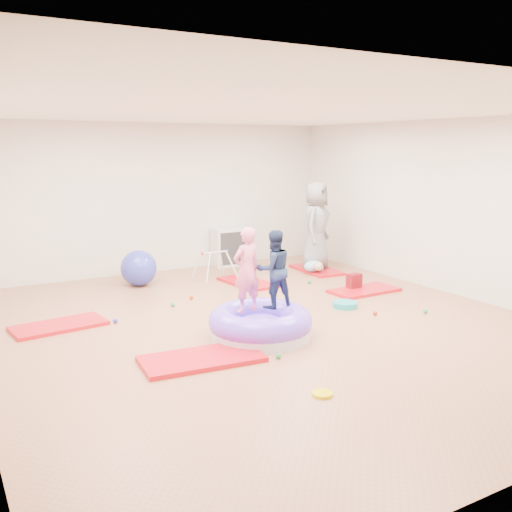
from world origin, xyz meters
TOP-DOWN VIEW (x-y plane):
  - room at (0.00, 0.00)m, footprint 7.01×8.01m
  - gym_mat_front_left at (-1.30, -0.74)m, footprint 1.40×0.79m
  - gym_mat_mid_left at (-2.43, 1.31)m, footprint 1.25×0.73m
  - gym_mat_center_back at (0.93, 2.23)m, footprint 0.68×1.19m
  - gym_mat_right at (2.33, 0.76)m, footprint 1.17×0.61m
  - gym_mat_rear_right at (2.60, 2.48)m, footprint 0.66×1.20m
  - inflatable_cushion at (-0.31, -0.35)m, footprint 1.30×1.30m
  - child_pink at (-0.45, -0.26)m, footprint 0.42×0.31m
  - child_navy at (-0.06, -0.26)m, footprint 0.52×0.42m
  - adult_caregiver at (2.60, 2.52)m, footprint 0.97×0.91m
  - infant at (2.38, 2.25)m, footprint 0.37×0.38m
  - ball_pit_balls at (0.34, 0.56)m, footprint 4.05×2.91m
  - exercise_ball_blue at (-0.75, 3.04)m, footprint 0.62×0.62m
  - exercise_ball_orange at (-0.63, 3.38)m, footprint 0.41×0.41m
  - infant_play_gym at (0.61, 2.85)m, footprint 0.66×0.63m
  - cube_shelf at (1.43, 3.79)m, footprint 0.75×0.37m
  - balance_disc at (1.47, 0.19)m, footprint 0.37×0.37m
  - backpack at (2.25, 0.94)m, footprint 0.25×0.17m
  - yellow_toy at (-0.66, -2.13)m, footprint 0.20×0.20m

SIDE VIEW (x-z plane):
  - yellow_toy at x=-0.66m, z-range 0.00..0.03m
  - gym_mat_center_back at x=0.93m, z-range 0.00..0.05m
  - gym_mat_right at x=2.33m, z-range 0.00..0.05m
  - gym_mat_rear_right at x=2.60m, z-range 0.00..0.05m
  - gym_mat_mid_left at x=-2.43m, z-range 0.00..0.05m
  - gym_mat_front_left at x=-1.30m, z-range 0.00..0.06m
  - ball_pit_balls at x=0.34m, z-range 0.00..0.06m
  - balance_disc at x=1.47m, z-range 0.00..0.08m
  - backpack at x=2.25m, z-range 0.00..0.28m
  - inflatable_cushion at x=-0.31m, z-range -0.05..0.37m
  - infant at x=2.38m, z-range 0.05..0.27m
  - exercise_ball_orange at x=-0.63m, z-range 0.00..0.41m
  - exercise_ball_blue at x=-0.75m, z-range 0.00..0.62m
  - infant_play_gym at x=0.61m, z-range 0.09..0.59m
  - cube_shelf at x=1.43m, z-range 0.00..0.75m
  - child_navy at x=-0.06m, z-range 0.38..1.38m
  - adult_caregiver at x=2.60m, z-range 0.05..1.71m
  - child_pink at x=-0.45m, z-range 0.38..1.44m
  - room at x=0.00m, z-range 0.00..2.80m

